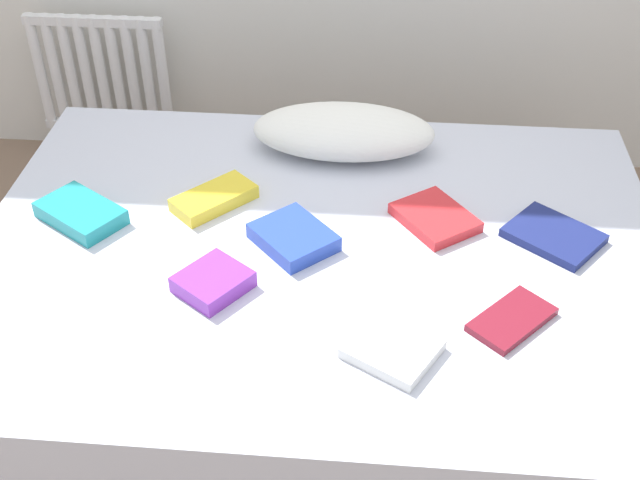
% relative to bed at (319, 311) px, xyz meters
% --- Properties ---
extents(ground_plane, '(8.00, 8.00, 0.00)m').
position_rel_bed_xyz_m(ground_plane, '(0.00, 0.00, -0.25)').
color(ground_plane, '#7F6651').
extents(bed, '(2.00, 1.50, 0.50)m').
position_rel_bed_xyz_m(bed, '(0.00, 0.00, 0.00)').
color(bed, brown).
rests_on(bed, ground).
extents(radiator, '(0.57, 0.04, 0.51)m').
position_rel_bed_xyz_m(radiator, '(-1.01, 1.20, 0.15)').
color(radiator, white).
rests_on(radiator, ground).
extents(pillow, '(0.60, 0.30, 0.14)m').
position_rel_bed_xyz_m(pillow, '(0.04, 0.52, 0.33)').
color(pillow, white).
rests_on(pillow, bed).
extents(textbook_maroon, '(0.24, 0.25, 0.02)m').
position_rel_bed_xyz_m(textbook_maroon, '(0.51, -0.27, 0.26)').
color(textbook_maroon, maroon).
rests_on(textbook_maroon, bed).
extents(textbook_teal, '(0.29, 0.27, 0.05)m').
position_rel_bed_xyz_m(textbook_teal, '(-0.70, 0.06, 0.28)').
color(textbook_teal, teal).
rests_on(textbook_teal, bed).
extents(textbook_blue, '(0.28, 0.28, 0.05)m').
position_rel_bed_xyz_m(textbook_blue, '(-0.07, 0.00, 0.28)').
color(textbook_blue, '#2847B7').
rests_on(textbook_blue, bed).
extents(textbook_yellow, '(0.26, 0.26, 0.04)m').
position_rel_bed_xyz_m(textbook_yellow, '(-0.33, 0.17, 0.27)').
color(textbook_yellow, yellow).
rests_on(textbook_yellow, bed).
extents(textbook_white, '(0.26, 0.25, 0.03)m').
position_rel_bed_xyz_m(textbook_white, '(0.21, -0.40, 0.27)').
color(textbook_white, white).
rests_on(textbook_white, bed).
extents(textbook_purple, '(0.23, 0.23, 0.05)m').
position_rel_bed_xyz_m(textbook_purple, '(-0.26, -0.21, 0.28)').
color(textbook_purple, purple).
rests_on(textbook_purple, bed).
extents(textbook_navy, '(0.31, 0.30, 0.03)m').
position_rel_bed_xyz_m(textbook_navy, '(0.66, 0.09, 0.27)').
color(textbook_navy, navy).
rests_on(textbook_navy, bed).
extents(textbook_red, '(0.28, 0.29, 0.03)m').
position_rel_bed_xyz_m(textbook_red, '(0.33, 0.14, 0.27)').
color(textbook_red, red).
rests_on(textbook_red, bed).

